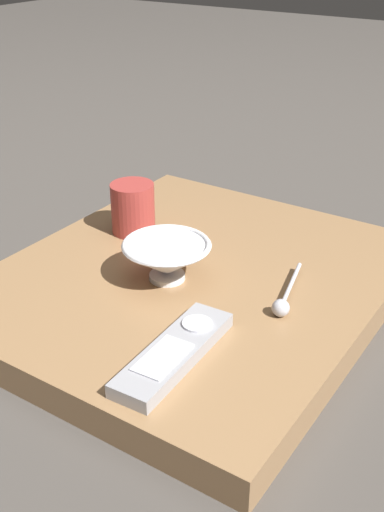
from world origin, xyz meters
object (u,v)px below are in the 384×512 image
tv_remote_near (174,352)px  teaspoon (283,302)px  cereal_bowl (167,258)px  coffee_mug (133,208)px

tv_remote_near → teaspoon: bearing=-109.5°
cereal_bowl → teaspoon: cereal_bowl is taller
teaspoon → tv_remote_near: 0.18m
cereal_bowl → coffee_mug: (0.14, -0.10, 0.01)m
teaspoon → coffee_mug: bearing=-14.3°
cereal_bowl → coffee_mug: 0.17m
coffee_mug → teaspoon: 0.33m
tv_remote_near → coffee_mug: bearing=-44.2°
cereal_bowl → coffee_mug: size_ratio=1.53×
cereal_bowl → tv_remote_near: bearing=128.0°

